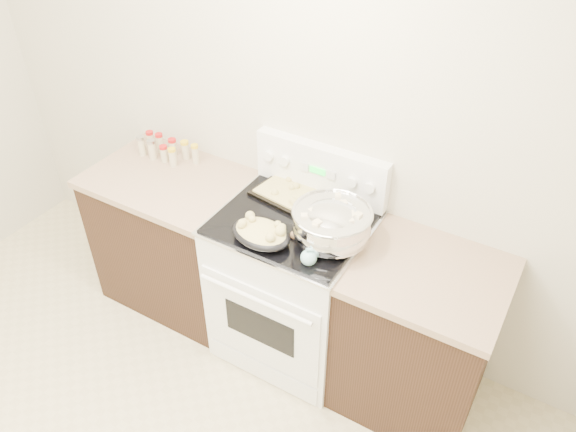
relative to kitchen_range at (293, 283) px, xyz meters
The scene contains 9 objects.
counter_left 0.83m from the kitchen_range, behind, with size 0.93×0.67×0.92m.
counter_right 0.73m from the kitchen_range, ahead, with size 0.73×0.67×0.92m.
kitchen_range is the anchor object (origin of this frame).
mixing_bowl 0.59m from the kitchen_range, 11.41° to the right, with size 0.45×0.45×0.23m.
roasting_pan 0.55m from the kitchen_range, 102.59° to the right, with size 0.33×0.25×0.11m.
baking_sheet 0.51m from the kitchen_range, 117.58° to the left, with size 0.46×0.35×0.06m.
wooden_spoon 0.48m from the kitchen_range, 42.94° to the right, with size 0.09×0.25×0.04m.
blue_ladle 0.59m from the kitchen_range, 45.39° to the right, with size 0.21×0.21×0.10m.
spice_jars 1.11m from the kitchen_range, behind, with size 0.39×0.15×0.13m.
Camera 1 is at (1.47, -0.53, 2.71)m, focal length 35.00 mm.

